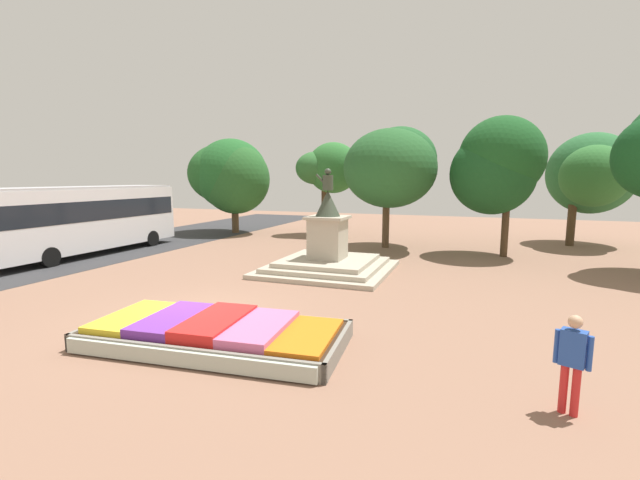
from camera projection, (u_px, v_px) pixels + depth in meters
name	position (u px, v px, depth m)	size (l,w,h in m)	color
ground_plane	(192.00, 318.00, 12.12)	(72.86, 72.86, 0.00)	#8C6651
flower_planter	(213.00, 333.00, 10.19)	(6.37, 3.37, 0.65)	#38281C
statue_monument	(328.00, 254.00, 18.11)	(5.21, 5.21, 4.33)	#B1A692
city_bus	(83.00, 216.00, 21.88)	(2.68, 10.59, 3.50)	silver
pedestrian_near_planter	(572.00, 358.00, 7.06)	(0.54, 0.34, 1.72)	red
park_tree_far_left	(328.00, 169.00, 29.37)	(4.34, 3.37, 6.34)	#4C3823
park_tree_behind_statue	(497.00, 166.00, 21.28)	(4.50, 4.39, 6.97)	#4C3823
park_tree_far_right	(592.00, 174.00, 24.61)	(4.85, 5.95, 6.56)	#4C3823
park_tree_mid_canopy	(230.00, 176.00, 30.28)	(6.16, 5.31, 6.67)	brown
park_tree_distant	(395.00, 166.00, 23.48)	(4.94, 6.60, 6.81)	brown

